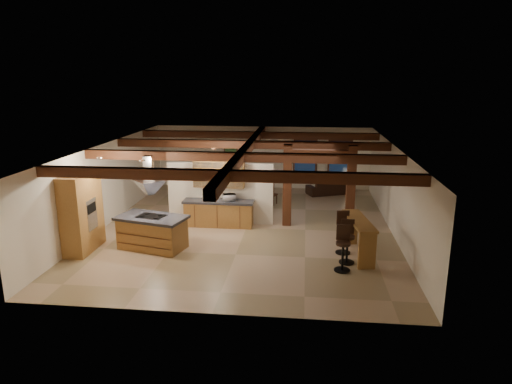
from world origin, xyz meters
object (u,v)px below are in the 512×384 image
at_px(sofa, 329,187).
at_px(dining_table, 251,199).
at_px(kitchen_island, 152,232).
at_px(bar_counter, 358,232).

bearing_deg(sofa, dining_table, 12.88).
xyz_separation_m(kitchen_island, dining_table, (2.48, 4.98, -0.23)).
bearing_deg(kitchen_island, dining_table, 63.51).
height_order(dining_table, bar_counter, bar_counter).
bearing_deg(sofa, bar_counter, 71.16).
xyz_separation_m(dining_table, sofa, (3.28, 2.34, -0.01)).
height_order(dining_table, sofa, dining_table).
relative_size(sofa, bar_counter, 0.91).
xyz_separation_m(dining_table, bar_counter, (3.77, -4.92, 0.46)).
distance_m(dining_table, sofa, 4.03).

